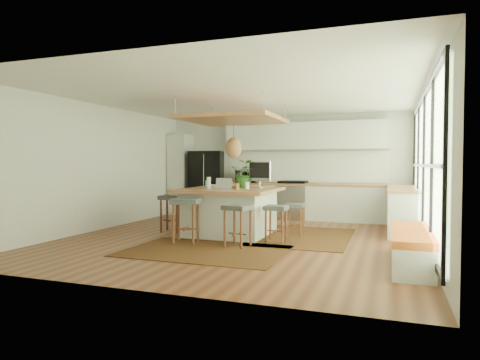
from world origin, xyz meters
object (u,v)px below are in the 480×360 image
at_px(stool_right_front, 276,223).
at_px(monitor, 260,175).
at_px(microwave, 248,175).
at_px(fridge, 207,182).
at_px(island, 230,211).
at_px(island_plant, 244,176).
at_px(stool_left_side, 172,215).
at_px(stool_near_left, 186,223).
at_px(laptop, 223,183).
at_px(stool_right_back, 295,217).
at_px(stool_near_right, 238,226).

xyz_separation_m(stool_right_front, monitor, (-0.60, 0.93, 0.83)).
bearing_deg(microwave, fridge, 174.57).
xyz_separation_m(fridge, stool_right_front, (2.84, -3.27, -0.57)).
height_order(island, island_plant, island_plant).
xyz_separation_m(fridge, monitor, (2.25, -2.34, 0.26)).
distance_m(island, stool_left_side, 1.28).
bearing_deg(stool_near_left, laptop, 58.38).
bearing_deg(stool_left_side, island, 4.65).
distance_m(stool_right_back, monitor, 1.13).
bearing_deg(stool_right_back, island_plant, 169.33).
relative_size(island, laptop, 5.42).
bearing_deg(microwave, stool_left_side, -108.91).
bearing_deg(stool_near_left, stool_left_side, 129.83).
bearing_deg(stool_right_front, stool_left_side, 169.92).
distance_m(island, stool_near_left, 1.19).
relative_size(fridge, island, 0.96).
bearing_deg(island, laptop, -89.60).
distance_m(stool_left_side, microwave, 3.02).
bearing_deg(fridge, stool_near_left, -82.34).
relative_size(fridge, monitor, 2.94).
distance_m(fridge, stool_near_right, 4.58).
bearing_deg(stool_near_left, stool_right_front, 20.70).
xyz_separation_m(stool_near_right, stool_left_side, (-1.85, 1.05, 0.00)).
height_order(stool_near_left, island_plant, island_plant).
distance_m(fridge, stool_near_left, 4.11).
xyz_separation_m(stool_right_front, microwave, (-1.63, 3.25, 0.77)).
bearing_deg(stool_right_back, stool_near_left, -139.42).
relative_size(stool_near_left, monitor, 1.32).
height_order(stool_right_back, stool_left_side, stool_left_side).
bearing_deg(monitor, fridge, 159.86).
height_order(monitor, microwave, monitor).
xyz_separation_m(microwave, island_plant, (0.64, -2.16, 0.03)).
xyz_separation_m(stool_left_side, microwave, (0.74, 2.83, 0.77)).
distance_m(laptop, microwave, 3.16).
bearing_deg(stool_near_right, stool_right_front, 50.57).
xyz_separation_m(fridge, microwave, (1.21, -0.02, 0.20)).
distance_m(island, stool_near_right, 1.30).
xyz_separation_m(stool_right_back, island_plant, (-1.15, 0.22, 0.80)).
bearing_deg(microwave, laptop, -84.58).
xyz_separation_m(stool_near_left, microwave, (-0.10, 3.83, 0.77)).
distance_m(island, microwave, 2.85).
relative_size(island, stool_left_side, 2.40).
bearing_deg(island, monitor, 38.73).
distance_m(stool_right_front, island_plant, 1.68).
bearing_deg(microwave, monitor, -70.24).
height_order(island, stool_near_left, island).
bearing_deg(fridge, stool_right_front, -60.12).
bearing_deg(stool_left_side, laptop, -12.94).
relative_size(stool_near_left, stool_right_front, 1.20).
bearing_deg(fridge, monitor, -57.31).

